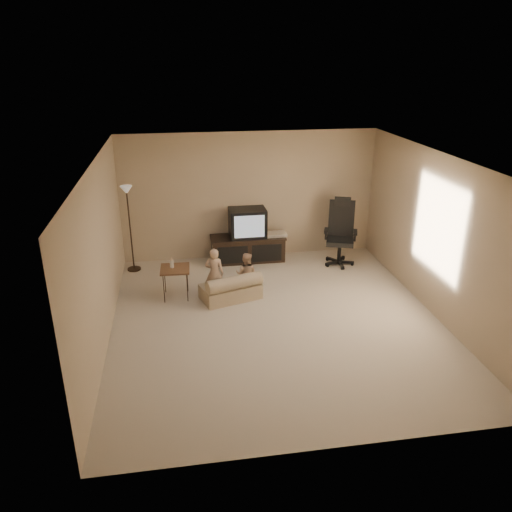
{
  "coord_description": "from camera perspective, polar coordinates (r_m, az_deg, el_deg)",
  "views": [
    {
      "loc": [
        -1.4,
        -6.66,
        3.85
      ],
      "look_at": [
        -0.22,
        0.6,
        0.85
      ],
      "focal_mm": 35.0,
      "sensor_mm": 36.0,
      "label": 1
    }
  ],
  "objects": [
    {
      "name": "child_sofa",
      "position": [
        8.37,
        -2.81,
        -3.78
      ],
      "size": [
        1.08,
        0.8,
        0.47
      ],
      "rotation": [
        0.0,
        0.0,
        0.3
      ],
      "color": "tan",
      "rests_on": "floor"
    },
    {
      "name": "side_table",
      "position": [
        8.42,
        -9.28,
        -1.48
      ],
      "size": [
        0.5,
        0.5,
        0.72
      ],
      "rotation": [
        0.0,
        0.0,
        -0.04
      ],
      "color": "brown",
      "rests_on": "floor"
    },
    {
      "name": "floor_lamp",
      "position": [
        9.45,
        -14.39,
        5.14
      ],
      "size": [
        0.26,
        0.26,
        1.64
      ],
      "color": "black",
      "rests_on": "floor"
    },
    {
      "name": "toddler_right",
      "position": [
        8.44,
        -1.13,
        -2.1
      ],
      "size": [
        0.42,
        0.33,
        0.77
      ],
      "primitive_type": "imported",
      "rotation": [
        0.0,
        0.0,
        2.74
      ],
      "color": "tan",
      "rests_on": "floor"
    },
    {
      "name": "floor",
      "position": [
        7.82,
        2.31,
        -7.36
      ],
      "size": [
        5.5,
        5.5,
        0.0
      ],
      "primitive_type": "plane",
      "color": "#C3B09B",
      "rests_on": "ground"
    },
    {
      "name": "office_chair",
      "position": [
        9.85,
        9.58,
        1.73
      ],
      "size": [
        0.76,
        0.78,
        1.29
      ],
      "rotation": [
        0.0,
        0.0,
        -0.33
      ],
      "color": "black",
      "rests_on": "floor"
    },
    {
      "name": "toddler_left",
      "position": [
        8.39,
        -4.76,
        -1.94
      ],
      "size": [
        0.37,
        0.3,
        0.87
      ],
      "primitive_type": "imported",
      "rotation": [
        0.0,
        0.0,
        2.89
      ],
      "color": "tan",
      "rests_on": "floor"
    },
    {
      "name": "tv_stand",
      "position": [
        9.85,
        -0.92,
        1.92
      ],
      "size": [
        1.49,
        0.55,
        1.06
      ],
      "rotation": [
        0.0,
        0.0,
        0.0
      ],
      "color": "black",
      "rests_on": "floor"
    },
    {
      "name": "room_shell",
      "position": [
        7.19,
        2.49,
        3.23
      ],
      "size": [
        5.5,
        5.5,
        5.5
      ],
      "color": "silver",
      "rests_on": "floor"
    }
  ]
}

